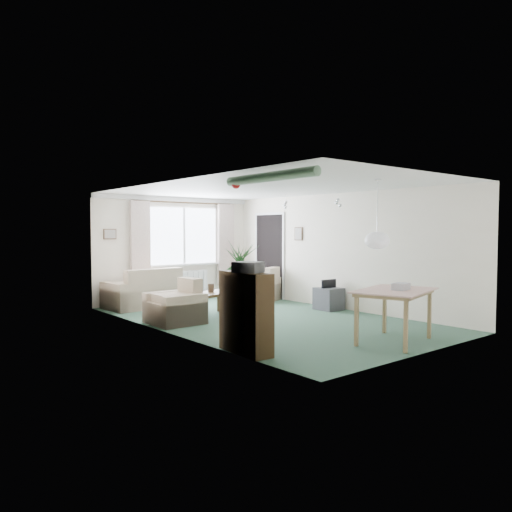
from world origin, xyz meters
TOP-DOWN VIEW (x-y plane):
  - ground at (0.00, 0.00)m, footprint 6.50×6.50m
  - window at (0.20, 3.23)m, footprint 1.80×0.03m
  - curtain_rod at (0.20, 3.15)m, footprint 2.60×0.03m
  - curtain_left at (-0.95, 3.13)m, footprint 0.45×0.08m
  - curtain_right at (1.35, 3.13)m, footprint 0.45×0.08m
  - radiator at (0.20, 3.19)m, footprint 1.20×0.10m
  - doorway at (1.99, 2.20)m, footprint 0.03×0.95m
  - pendant_lamp at (0.20, -2.30)m, footprint 0.36×0.36m
  - tinsel_garland at (-1.92, -2.30)m, footprint 1.60×1.60m
  - bauble_cluster_a at (1.30, 0.90)m, footprint 0.20×0.20m
  - bauble_cluster_b at (1.60, -0.30)m, footprint 0.20×0.20m
  - wall_picture_back at (-1.60, 3.23)m, footprint 0.28×0.03m
  - wall_picture_right at (1.98, 1.20)m, footprint 0.03×0.24m
  - sofa at (-1.03, 2.75)m, footprint 1.72×1.00m
  - armchair_corner at (1.48, 1.99)m, footprint 1.13×1.11m
  - armchair_left at (-1.50, 0.71)m, footprint 0.83×0.88m
  - coffee_table at (-0.55, 0.95)m, footprint 1.09×0.76m
  - photo_frame at (-0.53, 1.01)m, footprint 0.12×0.04m
  - bookshelf at (-1.84, -1.73)m, footprint 0.36×0.90m
  - hifi_box at (-1.86, -1.81)m, footprint 0.39×0.43m
  - houseplant at (-1.40, -1.04)m, footprint 0.63×0.63m
  - dining_table at (0.23, -2.60)m, footprint 1.37×1.10m
  - gift_box at (0.28, -2.67)m, footprint 0.28×0.22m
  - tv_cube at (1.70, 0.02)m, footprint 0.48×0.52m
  - pet_bed at (0.51, 1.26)m, footprint 0.86×0.86m

SIDE VIEW (x-z plane):
  - ground at x=0.00m, z-range 0.00..0.00m
  - pet_bed at x=0.51m, z-range 0.00..0.14m
  - coffee_table at x=-0.55m, z-range 0.00..0.45m
  - tv_cube at x=1.70m, z-range 0.00..0.45m
  - dining_table at x=0.23m, z-range 0.00..0.75m
  - armchair_corner at x=1.48m, z-range 0.00..0.78m
  - armchair_left at x=-1.50m, z-range 0.00..0.78m
  - radiator at x=0.20m, z-range 0.12..0.68m
  - sofa at x=-1.03m, z-range 0.00..0.83m
  - photo_frame at x=-0.53m, z-range 0.45..0.61m
  - bookshelf at x=-1.84m, z-range 0.00..1.08m
  - houseplant at x=-1.40m, z-range 0.00..1.45m
  - gift_box at x=0.28m, z-range 0.75..0.87m
  - doorway at x=1.99m, z-range 0.00..2.00m
  - hifi_box at x=-1.86m, z-range 1.08..1.22m
  - curtain_left at x=-0.95m, z-range 0.27..2.27m
  - curtain_right at x=1.35m, z-range 0.27..2.27m
  - pendant_lamp at x=0.20m, z-range 1.30..1.66m
  - window at x=0.20m, z-range 0.85..2.15m
  - wall_picture_back at x=-1.60m, z-range 1.44..1.66m
  - wall_picture_right at x=1.98m, z-range 1.40..1.70m
  - bauble_cluster_a at x=1.30m, z-range 2.12..2.32m
  - bauble_cluster_b at x=1.60m, z-range 2.12..2.32m
  - curtain_rod at x=0.20m, z-range 2.25..2.29m
  - tinsel_garland at x=-1.92m, z-range 2.22..2.34m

